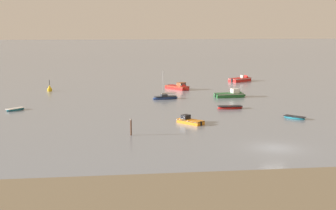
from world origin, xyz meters
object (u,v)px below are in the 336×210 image
at_px(motorboat_moored_1, 233,95).
at_px(channel_buoy, 50,89).
at_px(motorboat_moored_3, 187,121).
at_px(rowboat_moored_2, 230,108).
at_px(rowboat_moored_1, 295,118).
at_px(sailboat_moored_0, 165,98).
at_px(motorboat_moored_0, 242,80).
at_px(rowboat_moored_0, 15,109).
at_px(motorboat_moored_4, 180,88).
at_px(mooring_post_left, 131,128).

bearing_deg(motorboat_moored_1, channel_buoy, 152.69).
xyz_separation_m(motorboat_moored_3, rowboat_moored_2, (8.21, 9.84, -0.07)).
distance_m(rowboat_moored_1, motorboat_moored_3, 14.87).
relative_size(sailboat_moored_0, rowboat_moored_2, 1.28).
distance_m(motorboat_moored_1, sailboat_moored_0, 12.16).
xyz_separation_m(motorboat_moored_0, motorboat_moored_1, (-8.29, -23.57, 0.03)).
height_order(rowboat_moored_0, rowboat_moored_1, rowboat_moored_1).
distance_m(motorboat_moored_3, channel_buoy, 39.28).
xyz_separation_m(rowboat_moored_2, channel_buoy, (-29.17, 23.38, 0.29)).
height_order(rowboat_moored_1, motorboat_moored_4, motorboat_moored_4).
height_order(motorboat_moored_3, rowboat_moored_2, motorboat_moored_3).
xyz_separation_m(motorboat_moored_4, rowboat_moored_2, (4.17, -22.59, -0.16)).
relative_size(rowboat_moored_1, sailboat_moored_0, 0.60).
relative_size(motorboat_moored_0, sailboat_moored_0, 1.28).
bearing_deg(motorboat_moored_0, motorboat_moored_1, -144.61).
height_order(channel_buoy, mooring_post_left, channel_buoy).
bearing_deg(rowboat_moored_2, channel_buoy, 139.10).
distance_m(rowboat_moored_0, motorboat_moored_4, 34.10).
bearing_deg(rowboat_moored_1, rowboat_moored_2, -4.54).
distance_m(motorboat_moored_4, rowboat_moored_2, 22.97).
bearing_deg(mooring_post_left, sailboat_moored_0, 75.13).
relative_size(rowboat_moored_0, rowboat_moored_2, 0.73).
bearing_deg(rowboat_moored_0, motorboat_moored_0, 171.10).
height_order(rowboat_moored_0, rowboat_moored_2, rowboat_moored_2).
bearing_deg(rowboat_moored_0, rowboat_moored_2, 129.63).
bearing_deg(motorboat_moored_3, mooring_post_left, 89.72).
distance_m(rowboat_moored_0, channel_buoy, 21.02).
xyz_separation_m(motorboat_moored_1, mooring_post_left, (-19.25, -27.72, 0.55)).
height_order(rowboat_moored_0, channel_buoy, channel_buoy).
distance_m(sailboat_moored_0, rowboat_moored_2, 13.79).
xyz_separation_m(motorboat_moored_0, mooring_post_left, (-27.54, -51.29, 0.58)).
bearing_deg(channel_buoy, rowboat_moored_1, -41.93).
bearing_deg(rowboat_moored_0, mooring_post_left, 85.26).
distance_m(rowboat_moored_1, sailboat_moored_0, 24.78).
bearing_deg(motorboat_moored_4, motorboat_moored_3, -44.62).
xyz_separation_m(rowboat_moored_1, motorboat_moored_4, (-10.79, 31.35, 0.19)).
bearing_deg(sailboat_moored_0, motorboat_moored_4, -122.88).
bearing_deg(rowboat_moored_1, motorboat_moored_4, -22.60).
height_order(rowboat_moored_1, rowboat_moored_2, rowboat_moored_2).
distance_m(motorboat_moored_3, motorboat_moored_4, 32.68).
bearing_deg(rowboat_moored_0, rowboat_moored_1, 117.78).
distance_m(motorboat_moored_4, channel_buoy, 25.01).
bearing_deg(sailboat_moored_0, rowboat_moored_0, 7.12).
distance_m(motorboat_moored_1, motorboat_moored_3, 24.62).
distance_m(motorboat_moored_0, sailboat_moored_0, 31.87).
relative_size(motorboat_moored_3, rowboat_moored_2, 1.03).
bearing_deg(channel_buoy, motorboat_moored_1, -19.52).
xyz_separation_m(rowboat_moored_1, channel_buoy, (-35.79, 32.15, 0.33)).
height_order(motorboat_moored_3, mooring_post_left, mooring_post_left).
height_order(motorboat_moored_1, channel_buoy, channel_buoy).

